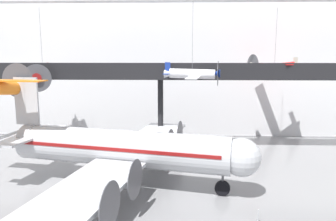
# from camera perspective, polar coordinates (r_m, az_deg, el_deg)

# --- Properties ---
(hangar_back_wall) EXTENTS (140.00, 3.00, 21.75)m
(hangar_back_wall) POSITION_cam_1_polar(r_m,az_deg,el_deg) (49.44, -0.76, 8.47)
(hangar_back_wall) COLOR white
(hangar_back_wall) RESTS_ON ground
(mezzanine_walkway) EXTENTS (110.00, 3.20, 10.96)m
(mezzanine_walkway) POSITION_cam_1_polar(r_m,az_deg,el_deg) (40.11, -1.42, 5.92)
(mezzanine_walkway) COLOR black
(mezzanine_walkway) RESTS_ON ground
(ceiling_truss_beam) EXTENTS (120.00, 0.60, 0.60)m
(ceiling_truss_beam) POSITION_cam_1_polar(r_m,az_deg,el_deg) (39.06, -1.61, 18.70)
(ceiling_truss_beam) COLOR silver
(airliner_silver_main) EXTENTS (25.16, 29.06, 9.75)m
(airliner_silver_main) POSITION_cam_1_polar(r_m,az_deg,el_deg) (30.23, -8.50, -6.56)
(airliner_silver_main) COLOR #B7BABF
(airliner_silver_main) RESTS_ON ground
(suspended_plane_cream_biplane) EXTENTS (9.13, 7.54, 9.96)m
(suspended_plane_cream_biplane) POSITION_cam_1_polar(r_m,az_deg,el_deg) (44.02, -20.92, 5.87)
(suspended_plane_cream_biplane) COLOR beige
(suspended_plane_white_twin) EXTENTS (6.37, 7.76, 9.11)m
(suspended_plane_white_twin) POSITION_cam_1_polar(r_m,az_deg,el_deg) (36.71, 4.24, 6.37)
(suspended_plane_white_twin) COLOR silver
(suspended_plane_red_highwing) EXTENTS (6.96, 8.28, 8.59)m
(suspended_plane_red_highwing) POSITION_cam_1_polar(r_m,az_deg,el_deg) (44.08, 18.04, 7.12)
(suspended_plane_red_highwing) COLOR red
(stanchion_barrier) EXTENTS (0.36, 0.36, 1.08)m
(stanchion_barrier) POSITION_cam_1_polar(r_m,az_deg,el_deg) (25.22, 15.38, -17.83)
(stanchion_barrier) COLOR #B2B5BA
(stanchion_barrier) RESTS_ON ground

